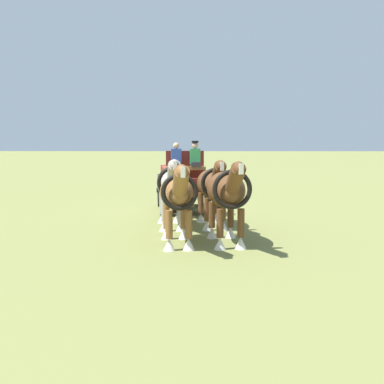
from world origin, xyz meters
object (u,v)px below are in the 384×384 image
(draft_horse_rear_near, at_px, (212,185))
(draft_horse_lead_off, at_px, (177,195))
(draft_horse_rear_off, at_px, (171,185))
(draft_horse_lead_near, at_px, (227,192))
(show_wagon, at_px, (182,180))

(draft_horse_rear_near, bearing_deg, draft_horse_lead_off, -19.23)
(draft_horse_rear_near, xyz_separation_m, draft_horse_lead_off, (2.75, -0.96, 0.00))
(draft_horse_rear_near, height_order, draft_horse_lead_off, draft_horse_lead_off)
(draft_horse_rear_near, relative_size, draft_horse_lead_off, 1.05)
(draft_horse_rear_off, xyz_separation_m, draft_horse_lead_near, (2.40, 1.62, 0.03))
(draft_horse_lead_near, xyz_separation_m, draft_horse_lead_off, (0.18, -1.29, -0.06))
(draft_horse_rear_near, xyz_separation_m, draft_horse_lead_near, (2.57, 0.33, 0.06))
(show_wagon, bearing_deg, draft_horse_lead_near, 13.24)
(show_wagon, distance_m, draft_horse_lead_off, 6.30)
(draft_horse_rear_near, distance_m, draft_horse_rear_off, 1.30)
(show_wagon, height_order, draft_horse_lead_off, show_wagon)
(draft_horse_rear_near, distance_m, draft_horse_lead_off, 2.91)
(show_wagon, height_order, draft_horse_rear_near, show_wagon)
(draft_horse_rear_off, xyz_separation_m, draft_horse_lead_off, (2.58, 0.33, -0.02))
(draft_horse_rear_off, relative_size, draft_horse_lead_near, 1.04)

